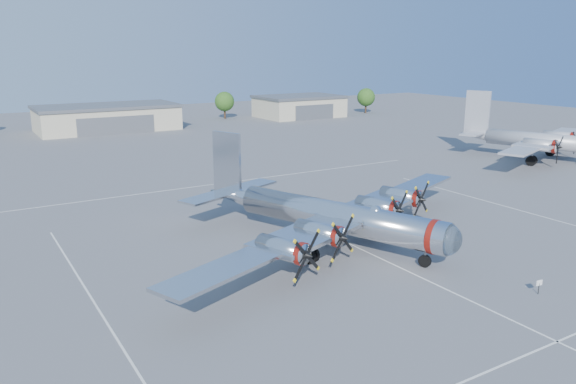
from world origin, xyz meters
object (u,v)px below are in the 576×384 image
main_bomber_b29 (325,243)px  twin_engine_east (532,159)px  tree_east (224,102)px  tree_far_east (366,97)px  info_placard (539,284)px  hangar_center (107,118)px  hangar_east (299,106)px

main_bomber_b29 → twin_engine_east: twin_engine_east is taller
tree_east → tree_far_east: same height
tree_far_east → info_placard: size_ratio=6.37×
tree_east → main_bomber_b29: (-31.69, -88.68, -4.22)m
hangar_center → tree_east: bearing=11.4°
main_bomber_b29 → info_placard: (6.62, -16.56, 0.73)m
tree_east → hangar_east: bearing=-18.5°
hangar_east → tree_far_east: 20.15m
hangar_center → twin_engine_east: 82.97m
tree_east → twin_engine_east: tree_east is taller
hangar_east → tree_far_east: tree_far_east is taller
info_placard → hangar_center: bearing=99.4°
tree_far_east → twin_engine_east: 68.50m
tree_far_east → info_placard: (-63.08, -97.24, -3.49)m
hangar_east → hangar_center: bearing=-180.0°
tree_far_east → main_bomber_b29: bearing=-130.8°
hangar_center → info_placard: 99.34m
tree_far_east → main_bomber_b29: tree_far_east is taller
main_bomber_b29 → twin_engine_east: (49.97, 15.22, 0.00)m
hangar_center → twin_engine_east: bearing=-54.4°
hangar_east → twin_engine_east: 67.48m
hangar_east → tree_east: size_ratio=3.10×
tree_far_east → twin_engine_east: size_ratio=0.21×
hangar_east → info_placard: hangar_east is taller
twin_engine_east → info_placard: size_ratio=30.82×
hangar_east → tree_far_east: bearing=-5.6°
hangar_center → tree_far_east: size_ratio=4.31×
hangar_east → tree_far_east: size_ratio=3.10×
info_placard → tree_far_east: bearing=63.6°
hangar_east → tree_far_east: (20.00, -1.96, 1.51)m
main_bomber_b29 → hangar_center: bearing=67.4°
tree_east → tree_far_east: size_ratio=1.00×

